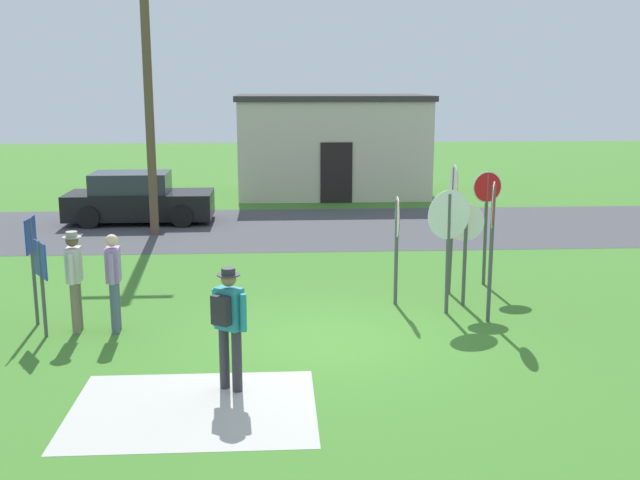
% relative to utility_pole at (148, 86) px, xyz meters
% --- Properties ---
extents(ground_plane, '(80.00, 80.00, 0.00)m').
position_rel_utility_pole_xyz_m(ground_plane, '(4.23, -9.05, -4.04)').
color(ground_plane, '#3D7528').
extents(street_asphalt, '(60.00, 6.40, 0.01)m').
position_rel_utility_pole_xyz_m(street_asphalt, '(4.23, 0.66, -4.04)').
color(street_asphalt, '#424247').
rests_on(street_asphalt, ground).
extents(concrete_path, '(3.20, 2.40, 0.01)m').
position_rel_utility_pole_xyz_m(concrete_path, '(2.27, -11.57, -4.04)').
color(concrete_path, '#ADAAA3').
rests_on(concrete_path, ground).
extents(building_background, '(7.00, 4.52, 3.67)m').
position_rel_utility_pole_xyz_m(building_background, '(5.48, 7.30, -2.21)').
color(building_background, beige).
rests_on(building_background, ground).
extents(utility_pole, '(1.80, 0.24, 7.73)m').
position_rel_utility_pole_xyz_m(utility_pole, '(0.00, 0.00, 0.00)').
color(utility_pole, brown).
rests_on(utility_pole, ground).
extents(parked_car_on_street, '(4.31, 2.04, 1.51)m').
position_rel_utility_pole_xyz_m(parked_car_on_street, '(-0.75, 1.82, -3.36)').
color(parked_car_on_street, black).
rests_on(parked_car_on_street, ground).
extents(stop_sign_leaning_left, '(0.28, 0.77, 2.51)m').
position_rel_utility_pole_xyz_m(stop_sign_leaning_left, '(7.12, -8.21, -2.31)').
color(stop_sign_leaning_left, '#474C4C').
rests_on(stop_sign_leaning_left, ground).
extents(stop_sign_far_back, '(0.08, 0.77, 2.08)m').
position_rel_utility_pole_xyz_m(stop_sign_far_back, '(5.65, -7.05, -2.62)').
color(stop_sign_far_back, '#474C4C').
rests_on(stop_sign_far_back, ground).
extents(stop_sign_center_cluster, '(0.71, 0.09, 1.96)m').
position_rel_utility_pole_xyz_m(stop_sign_center_cluster, '(6.93, -7.18, -2.72)').
color(stop_sign_center_cluster, '#474C4C').
rests_on(stop_sign_center_cluster, ground).
extents(stop_sign_nearest, '(0.85, 0.35, 2.29)m').
position_rel_utility_pole_xyz_m(stop_sign_nearest, '(6.49, -7.65, -2.46)').
color(stop_sign_nearest, '#474C4C').
rests_on(stop_sign_nearest, ground).
extents(stop_sign_leaning_right, '(0.11, 0.80, 2.60)m').
position_rel_utility_pole_xyz_m(stop_sign_leaning_right, '(6.86, -6.35, -2.25)').
color(stop_sign_leaning_right, '#474C4C').
rests_on(stop_sign_leaning_right, ground).
extents(stop_sign_rear_right, '(0.64, 0.16, 2.38)m').
position_rel_utility_pole_xyz_m(stop_sign_rear_right, '(7.71, -5.73, -2.46)').
color(stop_sign_rear_right, '#474C4C').
rests_on(stop_sign_rear_right, ground).
extents(person_with_sunhat, '(0.25, 0.57, 1.69)m').
position_rel_utility_pole_xyz_m(person_with_sunhat, '(0.64, -8.35, -3.09)').
color(person_with_sunhat, '#4C5670').
rests_on(person_with_sunhat, ground).
extents(person_in_teal, '(0.31, 0.57, 1.74)m').
position_rel_utility_pole_xyz_m(person_in_teal, '(-0.02, -8.31, -3.06)').
color(person_in_teal, '#7A6B56').
rests_on(person_in_teal, ground).
extents(person_in_blue, '(0.49, 0.46, 1.74)m').
position_rel_utility_pole_xyz_m(person_in_blue, '(2.72, -10.97, -3.03)').
color(person_in_blue, '#2D2D33').
rests_on(person_in_blue, ground).
extents(info_panel_leftmost, '(0.06, 0.60, 1.90)m').
position_rel_utility_pole_xyz_m(info_panel_leftmost, '(-0.82, -7.91, -2.73)').
color(info_panel_leftmost, '#4C4C51').
rests_on(info_panel_leftmost, ground).
extents(info_panel_middle, '(0.35, 0.52, 1.63)m').
position_rel_utility_pole_xyz_m(info_panel_middle, '(-0.48, -8.57, -2.93)').
color(info_panel_middle, '#4C4C51').
rests_on(info_panel_middle, ground).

